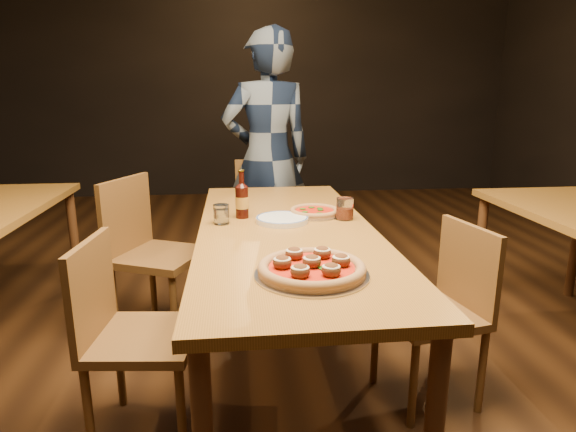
{
  "coord_description": "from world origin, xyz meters",
  "views": [
    {
      "loc": [
        -0.23,
        -2.12,
        1.35
      ],
      "look_at": [
        0.0,
        -0.05,
        0.82
      ],
      "focal_mm": 30.0,
      "sensor_mm": 36.0,
      "label": 1
    }
  ],
  "objects": [
    {
      "name": "ground",
      "position": [
        0.0,
        0.0,
        0.0
      ],
      "size": [
        9.0,
        9.0,
        0.0
      ],
      "primitive_type": "plane",
      "color": "black"
    },
    {
      "name": "table_main",
      "position": [
        0.0,
        0.0,
        0.68
      ],
      "size": [
        0.8,
        2.0,
        0.75
      ],
      "color": "brown",
      "rests_on": "ground"
    },
    {
      "name": "chair_main_nw",
      "position": [
        -0.6,
        -0.35,
        0.43
      ],
      "size": [
        0.44,
        0.44,
        0.86
      ],
      "primitive_type": null,
      "rotation": [
        0.0,
        0.0,
        1.46
      ],
      "color": "brown",
      "rests_on": "ground"
    },
    {
      "name": "chair_main_sw",
      "position": [
        -0.66,
        0.52,
        0.47
      ],
      "size": [
        0.58,
        0.58,
        0.94
      ],
      "primitive_type": null,
      "rotation": [
        0.0,
        0.0,
        1.15
      ],
      "color": "brown",
      "rests_on": "ground"
    },
    {
      "name": "chair_main_e",
      "position": [
        0.6,
        -0.26,
        0.42
      ],
      "size": [
        0.46,
        0.46,
        0.84
      ],
      "primitive_type": null,
      "rotation": [
        0.0,
        0.0,
        -1.38
      ],
      "color": "brown",
      "rests_on": "ground"
    },
    {
      "name": "chair_end",
      "position": [
        -0.01,
        1.2,
        0.46
      ],
      "size": [
        0.44,
        0.44,
        0.92
      ],
      "primitive_type": null,
      "rotation": [
        0.0,
        0.0,
        0.03
      ],
      "color": "brown",
      "rests_on": "ground"
    },
    {
      "name": "pizza_meatball",
      "position": [
        0.02,
        -0.6,
        0.78
      ],
      "size": [
        0.39,
        0.39,
        0.07
      ],
      "rotation": [
        0.0,
        0.0,
        -0.27
      ],
      "color": "#B7B7BF",
      "rests_on": "table_main"
    },
    {
      "name": "pizza_margherita",
      "position": [
        0.17,
        0.23,
        0.77
      ],
      "size": [
        0.27,
        0.27,
        0.04
      ],
      "rotation": [
        0.0,
        0.0,
        -0.37
      ],
      "color": "#B7B7BF",
      "rests_on": "table_main"
    },
    {
      "name": "plate_stack",
      "position": [
        -0.01,
        0.11,
        0.76
      ],
      "size": [
        0.25,
        0.25,
        0.02
      ],
      "primitive_type": "cylinder",
      "color": "white",
      "rests_on": "table_main"
    },
    {
      "name": "beer_bottle",
      "position": [
        -0.2,
        0.21,
        0.83
      ],
      "size": [
        0.07,
        0.07,
        0.23
      ],
      "rotation": [
        0.0,
        0.0,
        0.02
      ],
      "color": "black",
      "rests_on": "table_main"
    },
    {
      "name": "water_glass",
      "position": [
        -0.3,
        0.11,
        0.8
      ],
      "size": [
        0.07,
        0.07,
        0.09
      ],
      "primitive_type": "cylinder",
      "color": "white",
      "rests_on": "table_main"
    },
    {
      "name": "amber_glass",
      "position": [
        0.3,
        0.13,
        0.8
      ],
      "size": [
        0.08,
        0.08,
        0.11
      ],
      "primitive_type": "cylinder",
      "color": "maroon",
      "rests_on": "table_main"
    },
    {
      "name": "diner",
      "position": [
        0.01,
        1.32,
        0.89
      ],
      "size": [
        0.72,
        0.55,
        1.79
      ],
      "primitive_type": "imported",
      "rotation": [
        0.0,
        0.0,
        3.34
      ],
      "color": "black",
      "rests_on": "ground"
    }
  ]
}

